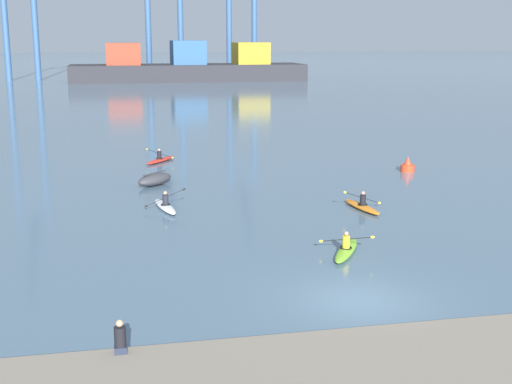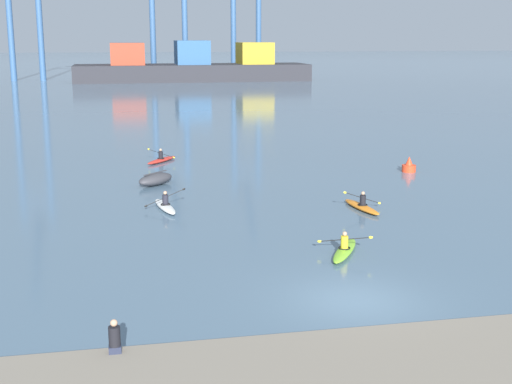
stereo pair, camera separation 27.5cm
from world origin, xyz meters
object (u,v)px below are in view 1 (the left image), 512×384
Objects in this scene: container_barge at (188,67)px; capsized_dinghy at (155,179)px; gantry_crane_west_mid at (164,3)px; kayak_red at (160,160)px; kayak_white at (165,206)px; seated_onlooker at (120,338)px; kayak_lime at (346,249)px; channel_buoy at (408,166)px; kayak_orange at (362,206)px.

container_barge is 17.57× the size of capsized_dinghy.
kayak_red is (-8.43, -101.45, -15.34)m from gantry_crane_west_mid.
gantry_crane_west_mid reaches higher than kayak_white.
capsized_dinghy is at bearing -96.29° from kayak_red.
kayak_white is 3.86× the size of seated_onlooker.
kayak_lime is at bearing -91.19° from gantry_crane_west_mid.
channel_buoy is 0.29× the size of kayak_orange.
kayak_white is at bearing -156.75° from channel_buoy.
gantry_crane_west_mid is at bearing 85.00° from seated_onlooker.
seated_onlooker reaches higher than kayak_white.
kayak_white is (-6.56, 8.90, 0.00)m from kayak_lime.
gantry_crane_west_mid is at bearing 85.14° from capsized_dinghy.
channel_buoy is at bearing 54.42° from kayak_orange.
container_barge is at bearing 82.56° from capsized_dinghy.
seated_onlooker is at bearing -95.00° from gantry_crane_west_mid.
seated_onlooker is at bearing -128.07° from kayak_orange.
container_barge is at bearing 82.47° from kayak_red.
gantry_crane_west_mid is at bearing 85.25° from kayak_red.
seated_onlooker is (-18.66, -24.60, 0.71)m from channel_buoy.
kayak_white reaches higher than kayak_red.
kayak_white is 9.96m from kayak_orange.
seated_onlooker is at bearing -135.95° from kayak_lime.
kayak_lime is (6.70, -14.91, -0.18)m from capsized_dinghy.
kayak_orange is at bearing -60.25° from kayak_red.
kayak_lime is at bearing -121.24° from channel_buoy.
container_barge is 114.86m from kayak_lime.
seated_onlooker reaches higher than channel_buoy.
kayak_red is at bearing 87.01° from kayak_white.
channel_buoy is at bearing -23.80° from kayak_red.
container_barge reaches higher than kayak_white.
capsized_dinghy is 0.85× the size of kayak_red.
capsized_dinghy is 16.34m from kayak_lime.
kayak_red is 31.60m from seated_onlooker.
capsized_dinghy is at bearing 114.20° from kayak_lime.
seated_onlooker is at bearing -95.67° from capsized_dinghy.
kayak_red is (-5.84, 22.67, 0.00)m from kayak_lime.
seated_onlooker reaches higher than kayak_red.
kayak_orange is (-6.43, -8.98, -0.19)m from channel_buoy.
kayak_lime is 12.62m from seated_onlooker.
capsized_dinghy is 7.81m from kayak_red.
kayak_white is (0.14, -6.00, -0.18)m from capsized_dinghy.
container_barge is 106.57m from kayak_white.
kayak_lime is 3.63× the size of seated_onlooker.
capsized_dinghy is 0.76× the size of kayak_orange.
kayak_red is at bearing 84.18° from seated_onlooker.
seated_onlooker is at bearing -97.10° from container_barge.
kayak_white is at bearing 126.39° from kayak_lime.
kayak_orange is (3.19, 6.87, -0.00)m from kayak_lime.
kayak_lime is at bearing -93.16° from container_barge.
gantry_crane_west_mid is at bearing 85.46° from kayak_white.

